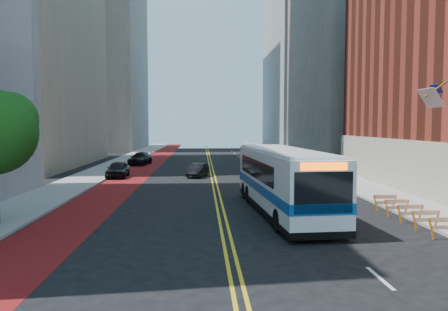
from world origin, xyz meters
name	(u,v)px	position (x,y,z in m)	size (l,w,h in m)	color
ground	(232,262)	(0.00, 0.00, 0.00)	(160.00, 160.00, 0.00)	black
sidewalk_left	(98,173)	(-12.00, 30.00, 0.07)	(4.00, 140.00, 0.15)	gray
sidewalk_right	(324,172)	(12.00, 30.00, 0.07)	(4.00, 140.00, 0.15)	gray
bus_lane_paint	(135,174)	(-8.10, 30.00, 0.00)	(3.60, 140.00, 0.01)	maroon
center_line_inner	(211,173)	(-0.18, 30.00, 0.00)	(0.14, 140.00, 0.01)	gold
center_line_outer	(214,173)	(0.18, 30.00, 0.00)	(0.14, 140.00, 0.01)	gold
lane_dashes	(249,166)	(4.80, 38.00, 0.01)	(0.14, 98.20, 0.01)	silver
midrise_right_near	(366,23)	(23.00, 48.00, 20.00)	(18.00, 26.00, 40.00)	slate
midrise_right_far	(319,20)	(24.00, 78.00, 27.50)	(20.00, 28.00, 55.00)	gray
construction_barriers	(434,221)	(9.60, 3.42, 0.68)	(1.42, 10.91, 1.00)	orange
transit_bus	(283,180)	(3.55, 8.90, 1.93)	(3.85, 13.64, 3.70)	silver
car_a	(118,169)	(-9.30, 26.82, 0.78)	(1.84, 4.58, 1.56)	black
car_b	(198,170)	(-1.50, 26.93, 0.65)	(1.39, 3.97, 1.31)	black
car_c	(140,159)	(-9.04, 40.57, 0.77)	(2.15, 5.30, 1.54)	black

